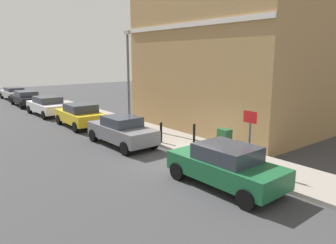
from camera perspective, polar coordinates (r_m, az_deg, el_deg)
name	(u,v)px	position (r m, az deg, el deg)	size (l,w,h in m)	color
ground	(182,162)	(13.48, 2.48, -7.27)	(80.00, 80.00, 0.00)	#38383A
sidewalk	(141,129)	(19.20, -4.90, -1.30)	(2.52, 30.00, 0.15)	gray
corner_building	(233,57)	(20.24, 11.54, 11.47)	(7.87, 10.90, 8.76)	#9E7A4C
car_green	(226,165)	(11.00, 10.32, -7.68)	(1.94, 4.15, 1.48)	#195933
car_grey	(122,131)	(16.00, -8.32, -1.53)	(1.87, 4.25, 1.48)	slate
car_yellow	(80,115)	(20.82, -15.53, 1.27)	(2.01, 4.05, 1.48)	gold
car_white	(48,105)	(25.74, -20.82, 2.82)	(2.06, 4.45, 1.43)	silver
car_black	(26,98)	(31.35, -24.13, 3.97)	(1.97, 4.42, 1.35)	black
car_silver	(14,93)	(36.54, -25.96, 4.71)	(1.96, 4.52, 1.27)	#B7B7BC
utility_cabinet	(224,143)	(14.10, 10.08, -3.70)	(0.46, 0.61, 1.15)	#1E4C28
bollard_near_cabinet	(194,133)	(15.52, 4.72, -2.04)	(0.14, 0.14, 1.04)	black
bollard_far_kerb	(161,132)	(15.83, -1.25, -1.73)	(0.14, 0.14, 1.04)	black
street_sign	(250,131)	(12.14, 14.49, -1.61)	(0.08, 0.60, 2.30)	#59595B
lamppost	(128,75)	(19.42, -7.16, 8.43)	(0.20, 0.44, 5.72)	#59595B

